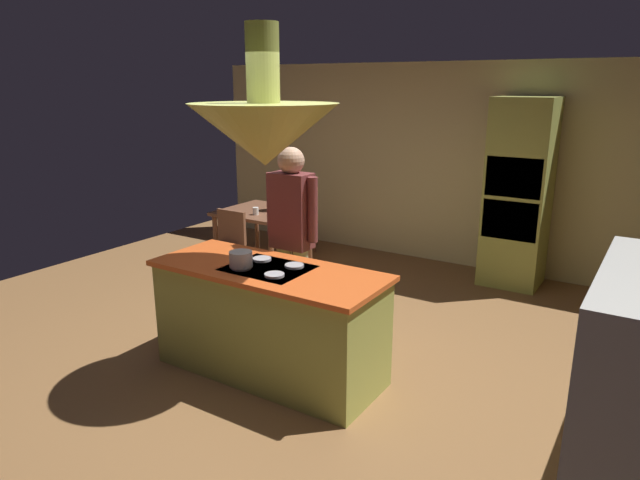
% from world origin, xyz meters
% --- Properties ---
extents(ground, '(8.16, 8.16, 0.00)m').
position_xyz_m(ground, '(0.00, 0.00, 0.00)').
color(ground, olive).
extents(wall_back, '(6.80, 0.10, 2.55)m').
position_xyz_m(wall_back, '(0.00, 3.45, 1.27)').
color(wall_back, beige).
rests_on(wall_back, ground).
extents(kitchen_island, '(1.90, 0.77, 0.92)m').
position_xyz_m(kitchen_island, '(0.00, -0.20, 0.45)').
color(kitchen_island, '#A0A84C').
rests_on(kitchen_island, ground).
extents(oven_tower, '(0.66, 0.62, 2.15)m').
position_xyz_m(oven_tower, '(1.10, 3.04, 1.07)').
color(oven_tower, '#A0A84C').
rests_on(oven_tower, ground).
extents(dining_table, '(0.99, 0.94, 0.76)m').
position_xyz_m(dining_table, '(-1.70, 1.90, 0.66)').
color(dining_table, brown).
rests_on(dining_table, ground).
extents(person_at_island, '(0.53, 0.24, 1.76)m').
position_xyz_m(person_at_island, '(-0.23, 0.46, 1.02)').
color(person_at_island, tan).
rests_on(person_at_island, ground).
extents(range_hood, '(1.10, 1.10, 1.00)m').
position_xyz_m(range_hood, '(0.00, -0.20, 1.95)').
color(range_hood, '#A0A84C').
extents(pendant_light_over_table, '(0.32, 0.32, 0.82)m').
position_xyz_m(pendant_light_over_table, '(-1.70, 1.90, 1.86)').
color(pendant_light_over_table, '#E0B266').
extents(chair_facing_island, '(0.40, 0.40, 0.87)m').
position_xyz_m(chair_facing_island, '(-1.70, 1.21, 0.50)').
color(chair_facing_island, brown).
rests_on(chair_facing_island, ground).
extents(chair_by_back_wall, '(0.40, 0.40, 0.87)m').
position_xyz_m(chair_by_back_wall, '(-1.70, 2.59, 0.50)').
color(chair_by_back_wall, brown).
rests_on(chair_by_back_wall, ground).
extents(potted_plant_on_table, '(0.20, 0.20, 0.30)m').
position_xyz_m(potted_plant_on_table, '(-1.58, 1.98, 0.93)').
color(potted_plant_on_table, '#99382D').
rests_on(potted_plant_on_table, dining_table).
extents(cup_on_table, '(0.07, 0.07, 0.09)m').
position_xyz_m(cup_on_table, '(-1.62, 1.67, 0.81)').
color(cup_on_table, white).
rests_on(cup_on_table, dining_table).
extents(cooking_pot_on_cooktop, '(0.18, 0.18, 0.12)m').
position_xyz_m(cooking_pot_on_cooktop, '(-0.16, -0.33, 0.98)').
color(cooking_pot_on_cooktop, '#B2B2B7').
rests_on(cooking_pot_on_cooktop, kitchen_island).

